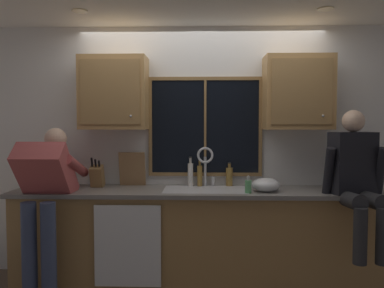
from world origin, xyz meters
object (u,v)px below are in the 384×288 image
Objects in this scene: person_standing at (46,191)px; mixing_bowl at (266,185)px; soap_dispenser at (248,186)px; bottle_tall_clear at (190,174)px; knife_block at (97,176)px; bottle_green_glass at (229,176)px; cutting_board at (132,169)px; bottle_amber_small at (200,175)px; person_sitting_on_counter at (357,175)px.

person_standing is 2.03m from mixing_bowl.
soap_dispenser is 0.67m from bottle_tall_clear.
knife_block reaches higher than bottle_green_glass.
bottle_green_glass is (0.99, 0.02, -0.07)m from cutting_board.
soap_dispenser is (1.48, -0.30, -0.05)m from knife_block.
cutting_board is at bearing 179.07° from bottle_amber_small.
knife_block is at bearing 173.41° from mixing_bowl.
bottle_amber_small is at bearing 19.61° from person_standing.
mixing_bowl is (1.32, -0.29, -0.11)m from cutting_board.
knife_block is at bearing -175.19° from bottle_amber_small.
person_standing is 1.48m from bottle_amber_small.
cutting_board is 1.00m from bottle_green_glass.
cutting_board reaches higher than bottle_green_glass.
person_standing is 5.72× the size of mixing_bowl.
person_sitting_on_counter is 7.66× the size of soap_dispenser.
person_standing is at bearing -176.57° from soap_dispenser.
bottle_green_glass is (-0.15, 0.41, 0.04)m from soap_dispenser.
knife_block and bottle_tall_clear have the same top height.
bottle_amber_small is (-0.30, -0.03, 0.01)m from bottle_green_glass.
bottle_tall_clear is at bearing -1.21° from cutting_board.
person_standing is at bearing -160.39° from bottle_amber_small.
knife_block is 1.03m from bottle_amber_small.
person_standing reaches higher than bottle_tall_clear.
knife_block reaches higher than bottle_amber_small.
knife_block is (-2.42, 0.39, -0.08)m from person_sitting_on_counter.
person_standing is 0.55m from knife_block.
person_sitting_on_counter is 0.80m from mixing_bowl.
cutting_board is 1.35m from mixing_bowl.
person_sitting_on_counter reaches higher than mixing_bowl.
person_sitting_on_counter is 4.16× the size of bottle_tall_clear.
bottle_green_glass is at bearing 4.45° from bottle_tall_clear.
mixing_bowl is at bearing -23.90° from bottle_amber_small.
bottle_amber_small is at bearing 161.27° from person_sitting_on_counter.
bottle_green_glass is (1.69, 0.52, 0.08)m from person_standing.
person_standing reaches higher than bottle_amber_small.
knife_block is 0.91× the size of cutting_board.
bottle_amber_small is (-1.39, 0.47, -0.07)m from person_sitting_on_counter.
knife_block is at bearing 170.94° from person_sitting_on_counter.
person_sitting_on_counter reaches higher than soap_dispenser.
person_sitting_on_counter is 3.57× the size of cutting_board.
cutting_board reaches higher than soap_dispenser.
bottle_amber_small is (1.03, 0.09, 0.00)m from knife_block.
person_sitting_on_counter is at bearing -24.71° from bottle_green_glass.
knife_block is at bearing -174.79° from bottle_tall_clear.
person_sitting_on_counter is at bearing 0.45° from person_standing.
person_standing is at bearing -162.78° from bottle_green_glass.
bottle_green_glass is 0.89× the size of bottle_amber_small.
bottle_tall_clear is at bearing 20.87° from person_standing.
person_sitting_on_counter is at bearing -5.33° from soap_dispenser.
soap_dispenser is at bearing -40.61° from bottle_amber_small.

